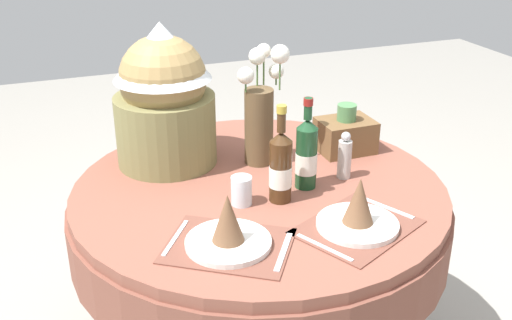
{
  "coord_description": "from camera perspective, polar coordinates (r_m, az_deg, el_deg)",
  "views": [
    {
      "loc": [
        -0.65,
        -1.69,
        1.66
      ],
      "look_at": [
        0.0,
        0.03,
        0.82
      ],
      "focal_mm": 43.0,
      "sensor_mm": 36.0,
      "label": 1
    }
  ],
  "objects": [
    {
      "name": "woven_basket_side_right",
      "position": [
        2.29,
        8.31,
        2.42
      ],
      "size": [
        0.2,
        0.16,
        0.18
      ],
      "color": "brown",
      "rests_on": "dining_table"
    },
    {
      "name": "pepper_mill",
      "position": [
        2.08,
        8.24,
        0.28
      ],
      "size": [
        0.05,
        0.05,
        0.17
      ],
      "color": "#B7B2AD",
      "rests_on": "dining_table"
    },
    {
      "name": "wine_bottle_left",
      "position": [
        1.98,
        4.71,
        0.61
      ],
      "size": [
        0.07,
        0.07,
        0.31
      ],
      "color": "#194223",
      "rests_on": "dining_table"
    },
    {
      "name": "place_setting_right",
      "position": [
        1.79,
        9.48,
        -4.95
      ],
      "size": [
        0.42,
        0.38,
        0.16
      ],
      "color": "brown",
      "rests_on": "dining_table"
    },
    {
      "name": "wine_bottle_right",
      "position": [
        1.89,
        2.3,
        -0.58
      ],
      "size": [
        0.07,
        0.07,
        0.32
      ],
      "color": "#422814",
      "rests_on": "dining_table"
    },
    {
      "name": "flower_vase",
      "position": [
        2.13,
        0.42,
        4.63
      ],
      "size": [
        0.18,
        0.13,
        0.43
      ],
      "color": "brown",
      "rests_on": "dining_table"
    },
    {
      "name": "gift_tub_back_left",
      "position": [
        2.13,
        -8.58,
        6.33
      ],
      "size": [
        0.35,
        0.35,
        0.5
      ],
      "color": "olive",
      "rests_on": "dining_table"
    },
    {
      "name": "tumbler_near_right",
      "position": [
        1.9,
        -1.36,
        -2.87
      ],
      "size": [
        0.07,
        0.07,
        0.09
      ],
      "primitive_type": "cylinder",
      "color": "silver",
      "rests_on": "dining_table"
    },
    {
      "name": "place_setting_left",
      "position": [
        1.69,
        -2.61,
        -6.66
      ],
      "size": [
        0.43,
        0.41,
        0.16
      ],
      "color": "brown",
      "rests_on": "dining_table"
    },
    {
      "name": "dining_table",
      "position": [
        2.1,
        0.3,
        -5.68
      ],
      "size": [
        1.26,
        1.26,
        0.74
      ],
      "color": "brown",
      "rests_on": "ground"
    }
  ]
}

